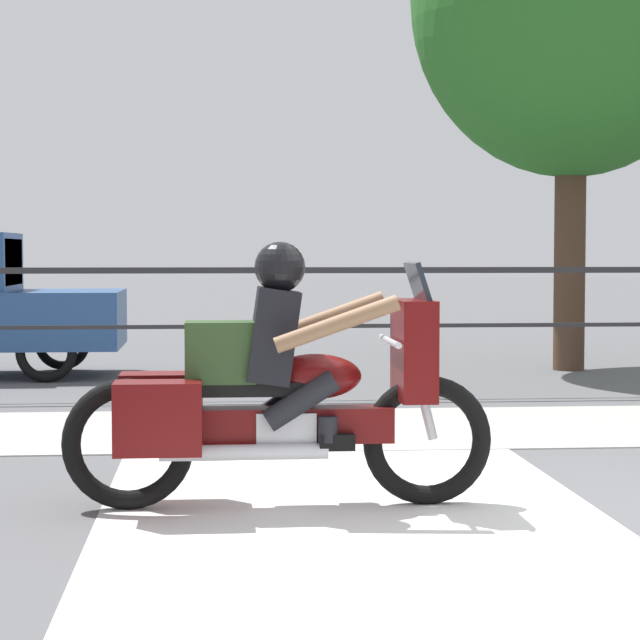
{
  "coord_description": "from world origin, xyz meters",
  "views": [
    {
      "loc": [
        -2.06,
        -6.77,
        1.47
      ],
      "look_at": [
        -1.4,
        0.89,
        1.04
      ],
      "focal_mm": 70.0,
      "sensor_mm": 36.0,
      "label": 1
    }
  ],
  "objects": [
    {
      "name": "motorcycle",
      "position": [
        -1.73,
        0.3,
        0.67
      ],
      "size": [
        2.46,
        0.76,
        1.52
      ],
      "rotation": [
        0.0,
        0.0,
        0.0
      ],
      "color": "black",
      "rests_on": "ground"
    },
    {
      "name": "tree_behind_sign",
      "position": [
        2.3,
        8.21,
        4.51
      ],
      "size": [
        3.93,
        3.93,
        6.69
      ],
      "color": "#473323",
      "rests_on": "ground"
    },
    {
      "name": "sidewalk_band",
      "position": [
        0.0,
        3.4,
        0.01
      ],
      "size": [
        44.0,
        2.4,
        0.01
      ],
      "primitive_type": "cube",
      "color": "#A8A59E",
      "rests_on": "ground"
    },
    {
      "name": "ground_plane",
      "position": [
        0.0,
        0.0,
        0.0
      ],
      "size": [
        120.0,
        120.0,
        0.0
      ],
      "primitive_type": "plane",
      "color": "#565659"
    },
    {
      "name": "fence_railing",
      "position": [
        0.0,
        5.58,
        1.02
      ],
      "size": [
        36.0,
        0.05,
        1.3
      ],
      "color": "#232326",
      "rests_on": "ground"
    },
    {
      "name": "crosswalk_band",
      "position": [
        -1.3,
        -0.2,
        0.0
      ],
      "size": [
        2.81,
        6.0,
        0.01
      ],
      "primitive_type": "cube",
      "color": "silver",
      "rests_on": "ground"
    }
  ]
}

